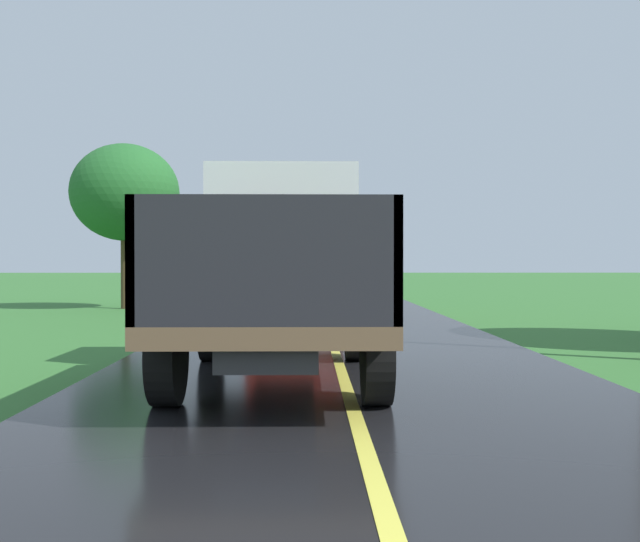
% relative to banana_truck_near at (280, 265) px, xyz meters
% --- Properties ---
extents(banana_truck_near, '(2.38, 5.82, 2.80)m').
position_rel_banana_truck_near_xyz_m(banana_truck_near, '(0.00, 0.00, 0.00)').
color(banana_truck_near, '#2D2D30').
rests_on(banana_truck_near, road_surface).
extents(banana_truck_far, '(2.38, 5.81, 2.80)m').
position_rel_banana_truck_near_xyz_m(banana_truck_far, '(0.07, 11.11, -0.00)').
color(banana_truck_far, '#2D2D30').
rests_on(banana_truck_far, road_surface).
extents(roadside_tree_near_left, '(3.47, 3.47, 5.31)m').
position_rel_banana_truck_near_xyz_m(roadside_tree_near_left, '(-5.51, 14.16, 2.26)').
color(roadside_tree_near_left, '#4C3823').
rests_on(roadside_tree_near_left, ground).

